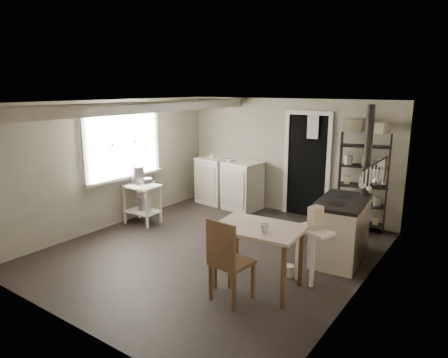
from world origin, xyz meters
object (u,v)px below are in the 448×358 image
Objects in this scene: stockpot at (137,173)px; shelf_rack at (363,178)px; work_table at (258,259)px; chair at (232,262)px; base_cabinets at (228,185)px; prep_table at (142,203)px; flour_sack at (349,219)px; stove at (340,231)px.

shelf_rack reaches higher than stockpot.
stockpot reaches higher than work_table.
work_table is at bearing -113.68° from shelf_rack.
base_cabinets is at bearing 130.66° from chair.
prep_table is 2.81× the size of stockpot.
prep_table is 0.72× the size of chair.
stockpot reaches higher than base_cabinets.
chair reaches higher than prep_table.
stockpot is 0.60× the size of flour_sack.
chair is 2.34× the size of flour_sack.
stockpot is 0.15× the size of shelf_rack.
stockpot is 4.10m from shelf_rack.
prep_table reaches higher than flour_sack.
stockpot is at bearing 161.33° from chair.
base_cabinets reaches higher than stove.
prep_table is at bearing -177.30° from stove.
prep_table is 2.01m from base_cabinets.
work_table is 0.46m from chair.
shelf_rack is at bearing 7.99° from base_cabinets.
stockpot is (-0.13, 0.04, 0.54)m from prep_table.
shelf_rack reaches higher than chair.
chair reaches higher than work_table.
stove is (2.93, -1.35, -0.02)m from base_cabinets.
work_table is at bearing 82.35° from chair.
base_cabinets is 3.46× the size of flour_sack.
stove reaches higher than flour_sack.
stockpot is 0.23× the size of stove.
work_table is (-0.42, -2.92, -0.57)m from shelf_rack.
stove is at bearing -100.05° from shelf_rack.
base_cabinets is 3.67m from work_table.
chair is at bearing -49.58° from base_cabinets.
stockpot is at bearing -178.22° from stove.
base_cabinets is 2.83m from shelf_rack.
chair is (2.93, -1.35, 0.09)m from prep_table.
shelf_rack is (2.79, 0.12, 0.49)m from base_cabinets.
chair is at bearing -97.53° from flour_sack.
prep_table is 3.78m from flour_sack.
stove is 2.00m from chair.
flour_sack is (3.48, 1.72, -0.70)m from stockpot.
chair reaches higher than flour_sack.
stockpot is 0.24× the size of work_table.
stockpot is 3.94m from flour_sack.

